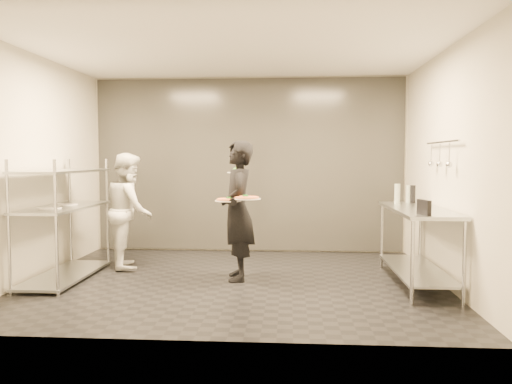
# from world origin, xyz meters

# --- Properties ---
(room_shell) EXTENTS (5.00, 4.00, 2.80)m
(room_shell) POSITION_xyz_m (0.00, 1.18, 1.40)
(room_shell) COLOR black
(room_shell) RESTS_ON ground
(pass_rack) EXTENTS (0.60, 1.60, 1.50)m
(pass_rack) POSITION_xyz_m (-2.15, -0.00, 0.77)
(pass_rack) COLOR #B1B2B8
(pass_rack) RESTS_ON ground
(prep_counter) EXTENTS (0.60, 1.80, 0.92)m
(prep_counter) POSITION_xyz_m (2.18, 0.00, 0.63)
(prep_counter) COLOR #B1B2B8
(prep_counter) RESTS_ON ground
(utensil_rail) EXTENTS (0.07, 1.20, 0.31)m
(utensil_rail) POSITION_xyz_m (2.43, -0.00, 1.55)
(utensil_rail) COLOR #B1B2B8
(utensil_rail) RESTS_ON room_shell
(waiter) EXTENTS (0.51, 0.69, 1.73)m
(waiter) POSITION_xyz_m (0.02, 0.10, 0.86)
(waiter) COLOR black
(waiter) RESTS_ON ground
(chef) EXTENTS (0.81, 0.92, 1.58)m
(chef) POSITION_xyz_m (-1.55, 0.72, 0.79)
(chef) COLOR silver
(chef) RESTS_ON ground
(pizza_plate_near) EXTENTS (0.32, 0.32, 0.05)m
(pizza_plate_near) POSITION_xyz_m (-0.07, -0.12, 1.01)
(pizza_plate_near) COLOR silver
(pizza_plate_near) RESTS_ON waiter
(pizza_plate_far) EXTENTS (0.33, 0.33, 0.05)m
(pizza_plate_far) POSITION_xyz_m (0.16, -0.17, 1.04)
(pizza_plate_far) COLOR silver
(pizza_plate_far) RESTS_ON waiter
(salad_plate) EXTENTS (0.26, 0.26, 0.07)m
(salad_plate) POSITION_xyz_m (-0.01, 0.35, 1.35)
(salad_plate) COLOR silver
(salad_plate) RESTS_ON waiter
(pos_monitor) EXTENTS (0.10, 0.23, 0.16)m
(pos_monitor) POSITION_xyz_m (2.06, -0.72, 1.00)
(pos_monitor) COLOR black
(pos_monitor) RESTS_ON prep_counter
(bottle_green) EXTENTS (0.07, 0.07, 0.26)m
(bottle_green) POSITION_xyz_m (2.06, 0.57, 1.05)
(bottle_green) COLOR gray
(bottle_green) RESTS_ON prep_counter
(bottle_clear) EXTENTS (0.07, 0.07, 0.23)m
(bottle_clear) POSITION_xyz_m (2.26, 0.80, 1.03)
(bottle_clear) COLOR gray
(bottle_clear) RESTS_ON prep_counter
(bottle_dark) EXTENTS (0.07, 0.07, 0.23)m
(bottle_dark) POSITION_xyz_m (2.28, 0.67, 1.04)
(bottle_dark) COLOR black
(bottle_dark) RESTS_ON prep_counter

